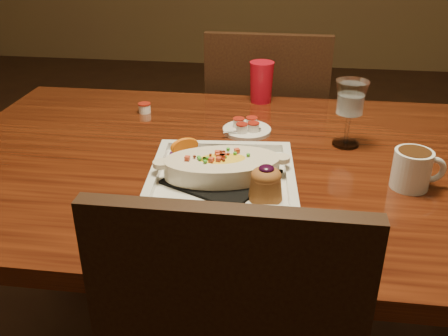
# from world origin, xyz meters

# --- Properties ---
(table) EXTENTS (1.50, 0.90, 0.75)m
(table) POSITION_xyz_m (0.00, 0.00, 0.65)
(table) COLOR #62250E
(table) RESTS_ON floor
(chair_far) EXTENTS (0.42, 0.42, 0.93)m
(chair_far) POSITION_xyz_m (-0.00, 0.63, 0.51)
(chair_far) COLOR black
(chair_far) RESTS_ON floor
(plate) EXTENTS (0.33, 0.33, 0.08)m
(plate) POSITION_xyz_m (-0.05, -0.13, 0.78)
(plate) COLOR silver
(plate) RESTS_ON table
(coffee_mug) EXTENTS (0.11, 0.08, 0.08)m
(coffee_mug) POSITION_xyz_m (0.33, -0.09, 0.79)
(coffee_mug) COLOR silver
(coffee_mug) RESTS_ON table
(goblet) EXTENTS (0.08, 0.08, 0.16)m
(goblet) POSITION_xyz_m (0.22, 0.11, 0.86)
(goblet) COLOR silver
(goblet) RESTS_ON table
(saucer) EXTENTS (0.13, 0.13, 0.09)m
(saucer) POSITION_xyz_m (-0.03, 0.16, 0.76)
(saucer) COLOR silver
(saucer) RESTS_ON table
(creamer_loose) EXTENTS (0.04, 0.04, 0.03)m
(creamer_loose) POSITION_xyz_m (-0.34, 0.26, 0.76)
(creamer_loose) COLOR white
(creamer_loose) RESTS_ON table
(red_tumbler) EXTENTS (0.07, 0.07, 0.12)m
(red_tumbler) POSITION_xyz_m (-0.01, 0.40, 0.81)
(red_tumbler) COLOR red
(red_tumbler) RESTS_ON table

